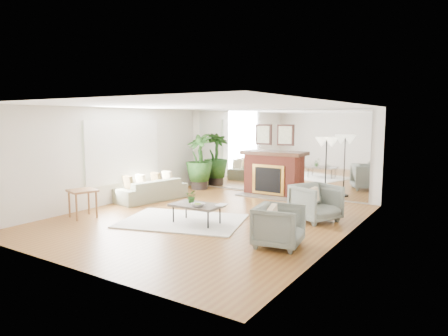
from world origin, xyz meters
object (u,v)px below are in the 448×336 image
Objects in this scene: fireplace at (271,173)px; potted_ficus at (199,160)px; side_table at (82,194)px; floor_lamp at (326,148)px; armchair_front at (279,226)px; sofa at (152,190)px; armchair_back at (316,203)px; coffee_table at (196,206)px.

fireplace is 1.17× the size of potted_ficus.
side_table is (-2.39, -4.67, -0.13)m from fireplace.
floor_lamp is (4.19, -0.34, 0.56)m from potted_ficus.
floor_lamp is at bearing -3.04° from armchair_front.
sofa is 4.54m from armchair_back.
coffee_table is 2.59m from armchair_back.
armchair_front is (2.19, -4.15, -0.29)m from fireplace.
floor_lamp is at bearing -18.78° from fireplace.
potted_ficus is (-4.49, 1.84, 0.53)m from armchair_back.
armchair_front is (0.07, -2.03, -0.04)m from armchair_back.
sofa is at bearing 152.21° from coffee_table.
fireplace is 1.17× the size of floor_lamp.
potted_ficus reaches higher than coffee_table.
coffee_table is at bearing -54.47° from potted_ficus.
fireplace reaches higher than sofa.
side_table reaches higher than sofa.
sofa is 2.46× the size of armchair_front.
armchair_back is at bearing 29.53° from side_table.
armchair_front is at bearing -62.20° from fireplace.
armchair_front reaches higher than coffee_table.
armchair_front is 3.72m from floor_lamp.
coffee_table is 1.22× the size of armchair_back.
armchair_back reaches higher than coffee_table.
coffee_table is (0.09, -3.73, -0.27)m from fireplace.
fireplace is 2.09m from floor_lamp.
coffee_table is at bearing -118.92° from floor_lamp.
fireplace is 2.40m from potted_ficus.
coffee_table is 3.73m from floor_lamp.
side_table is 0.40× the size of potted_ficus.
side_table is 5.91m from floor_lamp.
armchair_front is at bearing -83.99° from floor_lamp.
armchair_back is at bearing -22.29° from potted_ficus.
side_table is 0.40× the size of floor_lamp.
armchair_back is at bearing -7.03° from armchair_front.
fireplace is 3.43m from sofa.
potted_ficus is at bearing -170.52° from sofa.
sofa is (-2.42, -2.41, -0.37)m from fireplace.
armchair_back is (2.02, 1.61, 0.01)m from coffee_table.
floor_lamp reaches higher than armchair_front.
potted_ficus is 4.24m from floor_lamp.
side_table is (0.03, -2.26, 0.25)m from sofa.
floor_lamp is (-0.37, 3.53, 1.13)m from armchair_front.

